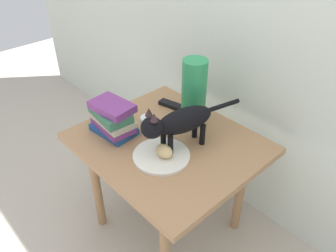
{
  "coord_description": "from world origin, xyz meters",
  "views": [
    {
      "loc": [
        0.87,
        -0.81,
        1.49
      ],
      "look_at": [
        0.0,
        0.0,
        0.65
      ],
      "focal_mm": 36.12,
      "sensor_mm": 36.0,
      "label": 1
    }
  ],
  "objects_px": {
    "plate": "(161,156)",
    "side_table": "(168,154)",
    "bread_roll": "(164,151)",
    "cat": "(178,122)",
    "tv_remote": "(173,105)",
    "book_stack": "(112,118)",
    "candle_jar": "(148,126)",
    "green_vase": "(194,92)"
  },
  "relations": [
    {
      "from": "plate",
      "to": "bread_roll",
      "type": "xyz_separation_m",
      "value": [
        0.01,
        0.0,
        0.03
      ]
    },
    {
      "from": "bread_roll",
      "to": "candle_jar",
      "type": "distance_m",
      "value": 0.19
    },
    {
      "from": "bread_roll",
      "to": "cat",
      "type": "xyz_separation_m",
      "value": [
        -0.01,
        0.09,
        0.09
      ]
    },
    {
      "from": "book_stack",
      "to": "green_vase",
      "type": "relative_size",
      "value": 0.71
    },
    {
      "from": "plate",
      "to": "bread_roll",
      "type": "height_order",
      "value": "bread_roll"
    },
    {
      "from": "plate",
      "to": "cat",
      "type": "bearing_deg",
      "value": 89.83
    },
    {
      "from": "green_vase",
      "to": "candle_jar",
      "type": "height_order",
      "value": "green_vase"
    },
    {
      "from": "candle_jar",
      "to": "tv_remote",
      "type": "height_order",
      "value": "candle_jar"
    },
    {
      "from": "cat",
      "to": "book_stack",
      "type": "xyz_separation_m",
      "value": [
        -0.28,
        -0.14,
        -0.05
      ]
    },
    {
      "from": "bread_roll",
      "to": "green_vase",
      "type": "relative_size",
      "value": 0.25
    },
    {
      "from": "plate",
      "to": "tv_remote",
      "type": "relative_size",
      "value": 1.6
    },
    {
      "from": "cat",
      "to": "book_stack",
      "type": "height_order",
      "value": "cat"
    },
    {
      "from": "plate",
      "to": "tv_remote",
      "type": "distance_m",
      "value": 0.4
    },
    {
      "from": "plate",
      "to": "side_table",
      "type": "bearing_deg",
      "value": 123.26
    },
    {
      "from": "plate",
      "to": "book_stack",
      "type": "relative_size",
      "value": 1.06
    },
    {
      "from": "book_stack",
      "to": "green_vase",
      "type": "bearing_deg",
      "value": 61.74
    },
    {
      "from": "green_vase",
      "to": "tv_remote",
      "type": "xyz_separation_m",
      "value": [
        -0.16,
        0.02,
        -0.15
      ]
    },
    {
      "from": "green_vase",
      "to": "plate",
      "type": "bearing_deg",
      "value": -71.36
    },
    {
      "from": "side_table",
      "to": "bread_roll",
      "type": "distance_m",
      "value": 0.17
    },
    {
      "from": "book_stack",
      "to": "tv_remote",
      "type": "xyz_separation_m",
      "value": [
        0.02,
        0.35,
        -0.07
      ]
    },
    {
      "from": "plate",
      "to": "bread_roll",
      "type": "relative_size",
      "value": 2.99
    },
    {
      "from": "side_table",
      "to": "tv_remote",
      "type": "xyz_separation_m",
      "value": [
        -0.19,
        0.21,
        0.08
      ]
    },
    {
      "from": "side_table",
      "to": "green_vase",
      "type": "relative_size",
      "value": 2.46
    },
    {
      "from": "side_table",
      "to": "green_vase",
      "type": "height_order",
      "value": "green_vase"
    },
    {
      "from": "green_vase",
      "to": "candle_jar",
      "type": "relative_size",
      "value": 3.72
    },
    {
      "from": "candle_jar",
      "to": "tv_remote",
      "type": "bearing_deg",
      "value": 110.35
    },
    {
      "from": "cat",
      "to": "candle_jar",
      "type": "height_order",
      "value": "cat"
    },
    {
      "from": "candle_jar",
      "to": "tv_remote",
      "type": "xyz_separation_m",
      "value": [
        -0.09,
        0.24,
        -0.03
      ]
    },
    {
      "from": "plate",
      "to": "tv_remote",
      "type": "bearing_deg",
      "value": 129.62
    },
    {
      "from": "cat",
      "to": "candle_jar",
      "type": "xyz_separation_m",
      "value": [
        -0.17,
        -0.02,
        -0.09
      ]
    },
    {
      "from": "plate",
      "to": "candle_jar",
      "type": "height_order",
      "value": "candle_jar"
    },
    {
      "from": "side_table",
      "to": "tv_remote",
      "type": "distance_m",
      "value": 0.3
    },
    {
      "from": "side_table",
      "to": "candle_jar",
      "type": "distance_m",
      "value": 0.16
    },
    {
      "from": "side_table",
      "to": "book_stack",
      "type": "xyz_separation_m",
      "value": [
        -0.21,
        -0.14,
        0.15
      ]
    },
    {
      "from": "book_stack",
      "to": "tv_remote",
      "type": "distance_m",
      "value": 0.36
    },
    {
      "from": "plate",
      "to": "book_stack",
      "type": "height_order",
      "value": "book_stack"
    },
    {
      "from": "plate",
      "to": "green_vase",
      "type": "distance_m",
      "value": 0.34
    },
    {
      "from": "plate",
      "to": "green_vase",
      "type": "height_order",
      "value": "green_vase"
    },
    {
      "from": "book_stack",
      "to": "candle_jar",
      "type": "height_order",
      "value": "book_stack"
    },
    {
      "from": "book_stack",
      "to": "tv_remote",
      "type": "relative_size",
      "value": 1.5
    },
    {
      "from": "cat",
      "to": "green_vase",
      "type": "distance_m",
      "value": 0.22
    },
    {
      "from": "tv_remote",
      "to": "candle_jar",
      "type": "bearing_deg",
      "value": -83.17
    }
  ]
}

